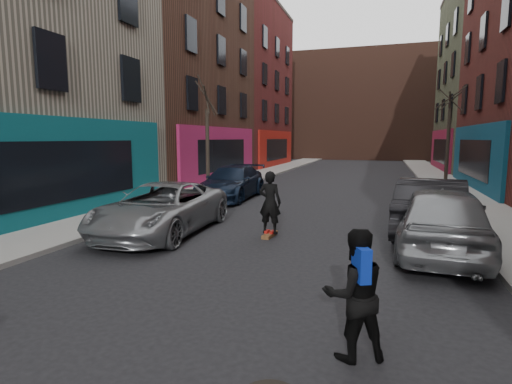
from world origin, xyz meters
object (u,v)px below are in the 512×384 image
Objects in this scene: tree_right_far at (449,125)px; pedestrian at (355,294)px; skateboarder at (270,202)px; parked_left_far at (162,208)px; skateboard at (270,235)px; parked_right_far at (441,219)px; tree_left_far at (207,127)px; parked_left_end at (232,182)px; parked_right_end at (431,206)px.

tree_right_far reaches higher than pedestrian.
skateboarder reaches higher than pedestrian.
parked_left_far reaches higher than skateboard.
skateboard is (-4.40, 0.39, -0.80)m from parked_right_far.
tree_left_far is at bearing 103.91° from parked_left_far.
parked_left_end is at bearing 91.59° from parked_left_far.
tree_left_far is 10.76m from skateboarder.
tree_left_far is 8.12× the size of skateboard.
parked_left_far is (-9.66, -15.26, -2.79)m from tree_right_far.
tree_left_far is 1.25× the size of parked_left_end.
tree_left_far is 12.69m from parked_right_end.
tree_left_far is 1.30× the size of parked_right_far.
parked_left_far is at bearing -73.52° from tree_left_far.
parked_left_far is at bearing 5.29° from parked_right_far.
skateboarder is at bearing -61.70° from parked_left_end.
tree_right_far reaches higher than skateboard.
skateboarder is (3.65, -6.43, 0.24)m from parked_left_end.
parked_left_end is 1.04× the size of parked_right_far.
tree_right_far is 16.44m from skateboard.
parked_right_end is 6.27× the size of skateboard.
parked_right_far reaches higher than parked_left_end.
skateboarder is (-4.40, 0.39, 0.14)m from parked_right_far.
pedestrian is (5.88, -5.22, 0.11)m from parked_left_far.
tree_left_far is 1.30× the size of parked_right_end.
skateboarder is (3.14, 0.57, 0.25)m from parked_left_far.
parked_right_end reaches higher than parked_left_far.
parked_right_end is at bearing -154.53° from skateboarder.
parked_left_far is 7.87m from parked_right_end.
pedestrian reaches higher than skateboard.
skateboard is 6.45m from pedestrian.
skateboard is at bearing 7.67° from parked_left_far.
skateboarder is at bearing 0.00° from skateboard.
parked_left_far is 3.00× the size of skateboarder.
parked_right_end is 2.82× the size of skateboarder.
skateboarder reaches higher than parked_right_far.
tree_right_far is 8.50× the size of skateboard.
parked_right_end is (8.05, -4.73, 0.07)m from parked_left_end.
tree_left_far reaches higher than parked_right_end.
parked_right_end is (-2.12, -12.99, -2.70)m from tree_right_far.
pedestrian is at bearing -59.23° from tree_left_far.
parked_left_far is at bearing 24.41° from parked_right_end.
parked_right_far is 5.65m from pedestrian.
skateboard is at bearing 28.81° from parked_right_end.
tree_left_far reaches higher than skateboard.
skateboarder is 6.40m from pedestrian.
skateboard is (-6.52, -14.69, -3.48)m from tree_right_far.
parked_right_far is at bearing -132.74° from pedestrian.
tree_left_far is at bearing -37.50° from parked_right_far.
parked_left_end is at bearing -56.05° from skateboarder.
parked_left_far is 3.27m from skateboard.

